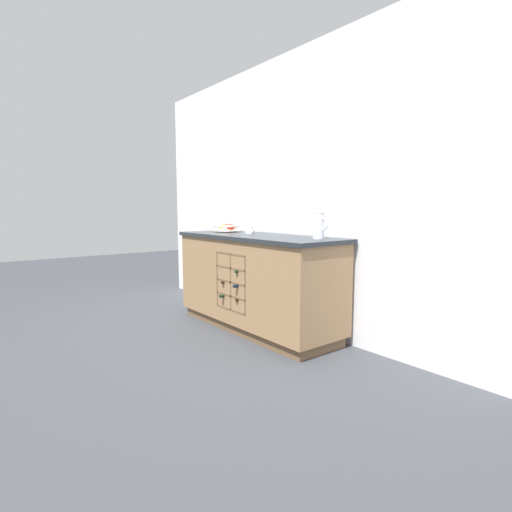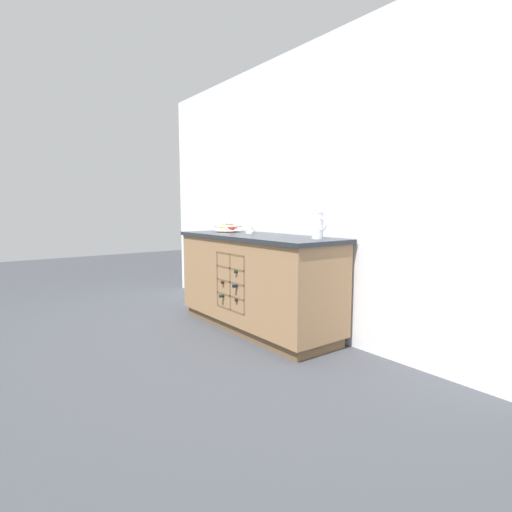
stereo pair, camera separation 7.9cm
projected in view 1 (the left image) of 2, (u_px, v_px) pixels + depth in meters
name	position (u px, v px, depth m)	size (l,w,h in m)	color
ground_plane	(256.00, 329.00, 3.77)	(14.00, 14.00, 0.00)	#383A3F
back_wall	(286.00, 193.00, 3.84)	(4.40, 0.06, 2.55)	white
kitchen_island	(256.00, 282.00, 3.71)	(1.81, 0.65, 0.89)	brown
fruit_bowl	(227.00, 228.00, 4.16)	(0.30, 0.30, 0.09)	silver
white_pitcher	(319.00, 225.00, 3.18)	(0.15, 0.10, 0.22)	white
ceramic_mug	(250.00, 229.00, 3.86)	(0.12, 0.08, 0.08)	white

